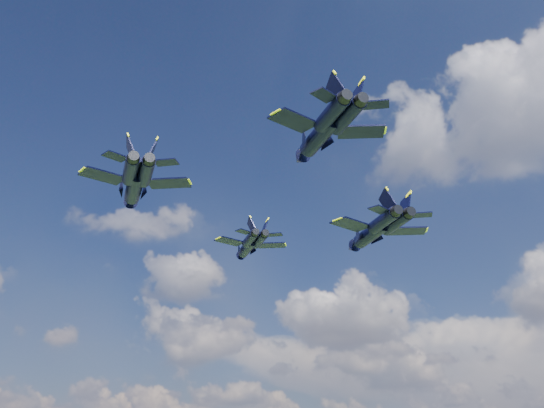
{
  "coord_description": "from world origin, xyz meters",
  "views": [
    {
      "loc": [
        46.75,
        -69.28,
        22.35
      ],
      "look_at": [
        -1.93,
        -3.58,
        55.37
      ],
      "focal_mm": 45.0,
      "sensor_mm": 36.0,
      "label": 1
    }
  ],
  "objects_px": {
    "jet_right": "(370,234)",
    "jet_slot": "(318,137)",
    "jet_left": "(134,188)",
    "jet_lead": "(247,247)"
  },
  "relations": [
    {
      "from": "jet_left",
      "to": "jet_right",
      "type": "bearing_deg",
      "value": 2.37
    },
    {
      "from": "jet_left",
      "to": "jet_right",
      "type": "height_order",
      "value": "jet_left"
    },
    {
      "from": "jet_slot",
      "to": "jet_left",
      "type": "bearing_deg",
      "value": 133.31
    },
    {
      "from": "jet_right",
      "to": "jet_left",
      "type": "bearing_deg",
      "value": -179.99
    },
    {
      "from": "jet_right",
      "to": "jet_slot",
      "type": "bearing_deg",
      "value": -129.04
    },
    {
      "from": "jet_left",
      "to": "jet_right",
      "type": "relative_size",
      "value": 0.96
    },
    {
      "from": "jet_right",
      "to": "jet_lead",
      "type": "bearing_deg",
      "value": 130.48
    },
    {
      "from": "jet_slot",
      "to": "jet_right",
      "type": "bearing_deg",
      "value": 50.51
    },
    {
      "from": "jet_lead",
      "to": "jet_left",
      "type": "height_order",
      "value": "jet_left"
    },
    {
      "from": "jet_lead",
      "to": "jet_left",
      "type": "relative_size",
      "value": 0.81
    }
  ]
}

